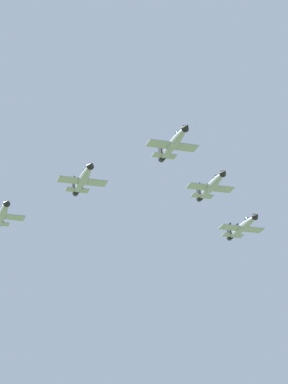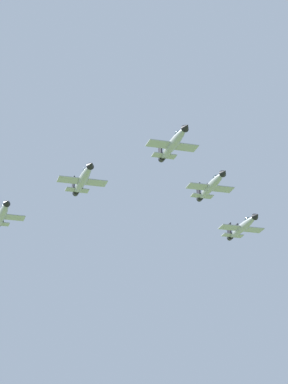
{
  "view_description": "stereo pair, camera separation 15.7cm",
  "coord_description": "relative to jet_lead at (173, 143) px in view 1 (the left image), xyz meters",
  "views": [
    {
      "loc": [
        -78.76,
        148.77,
        65.59
      ],
      "look_at": [
        -0.28,
        4.61,
        131.54
      ],
      "focal_mm": 80.27,
      "sensor_mm": 36.0,
      "label": 1
    },
    {
      "loc": [
        -78.89,
        148.69,
        65.59
      ],
      "look_at": [
        -0.28,
        4.61,
        131.54
      ],
      "focal_mm": 80.27,
      "sensor_mm": 36.0,
      "label": 2
    }
  ],
  "objects": [
    {
      "name": "jet_lead",
      "position": [
        0.0,
        0.0,
        0.0
      ],
      "size": [
        12.88,
        12.87,
        3.38
      ],
      "rotation": [
        0.0,
        0.0,
        2.36
      ],
      "color": "#9EA3A8"
    },
    {
      "name": "jet_left_outer",
      "position": [
        3.56,
        -41.96,
        -2.92
      ],
      "size": [
        13.66,
        13.61,
        3.58
      ],
      "rotation": [
        0.0,
        0.0,
        2.36
      ],
      "color": "#9EA3A8"
    },
    {
      "name": "jet_right_outer",
      "position": [
        41.99,
        -3.25,
        -5.68
      ],
      "size": [
        13.0,
        12.89,
        3.4
      ],
      "rotation": [
        0.0,
        0.0,
        2.36
      ],
      "color": "#9EA3A8"
    },
    {
      "name": "jet_right_wingman",
      "position": [
        20.99,
        -1.62,
        -2.48
      ],
      "size": [
        12.99,
        13.24,
        3.45
      ],
      "rotation": [
        0.0,
        0.0,
        2.34
      ],
      "color": "#9EA3A8"
    },
    {
      "name": "jet_left_wingman",
      "position": [
        1.78,
        -20.98,
        -0.7
      ],
      "size": [
        12.94,
        13.17,
        3.43
      ],
      "rotation": [
        0.0,
        0.0,
        2.34
      ],
      "color": "#9EA3A8"
    }
  ]
}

